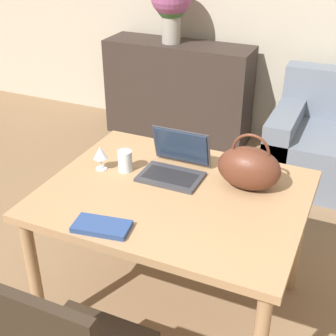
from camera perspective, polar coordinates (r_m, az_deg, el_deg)
dining_table at (r=2.27m, az=0.77°, el=-4.75°), size 1.22×0.97×0.76m
sideboard at (r=4.39m, az=1.23°, el=9.37°), size 1.34×0.40×0.89m
laptop at (r=2.35m, az=0.94°, el=0.69°), size 0.31×0.27×0.22m
drinking_glass at (r=2.38m, az=-5.25°, el=0.88°), size 0.07×0.07×0.11m
wine_glass at (r=2.39m, az=-8.26°, el=1.75°), size 0.07×0.07×0.13m
handbag at (r=2.23m, az=9.85°, el=0.03°), size 0.30×0.19×0.28m
flower_vase at (r=4.19m, az=0.39°, el=19.67°), size 0.35×0.35×0.57m
book at (r=1.99m, az=-8.07°, el=-7.07°), size 0.25×0.16×0.02m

